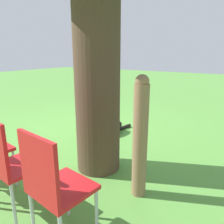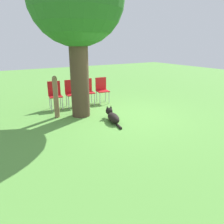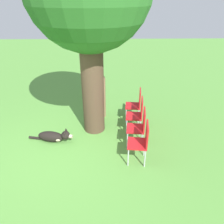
% 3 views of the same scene
% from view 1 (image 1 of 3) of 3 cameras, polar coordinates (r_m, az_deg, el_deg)
% --- Properties ---
extents(ground_plane, '(30.00, 30.00, 0.00)m').
position_cam_1_polar(ground_plane, '(4.09, -8.40, -6.64)').
color(ground_plane, '#56933D').
extents(dog, '(1.19, 0.42, 0.41)m').
position_cam_1_polar(dog, '(4.10, -1.72, -4.21)').
color(dog, black).
rests_on(dog, ground_plane).
extents(fence_post, '(0.16, 0.16, 1.31)m').
position_cam_1_polar(fence_post, '(2.29, 7.37, -6.60)').
color(fence_post, '#846647').
rests_on(fence_post, ground_plane).
extents(red_chair_2, '(0.47, 0.49, 0.97)m').
position_cam_1_polar(red_chair_2, '(2.25, -25.29, -11.30)').
color(red_chair_2, red).
rests_on(red_chair_2, ground_plane).
extents(red_chair_3, '(0.47, 0.49, 0.97)m').
position_cam_1_polar(red_chair_3, '(1.79, -15.18, -17.43)').
color(red_chair_3, red).
rests_on(red_chair_3, ground_plane).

